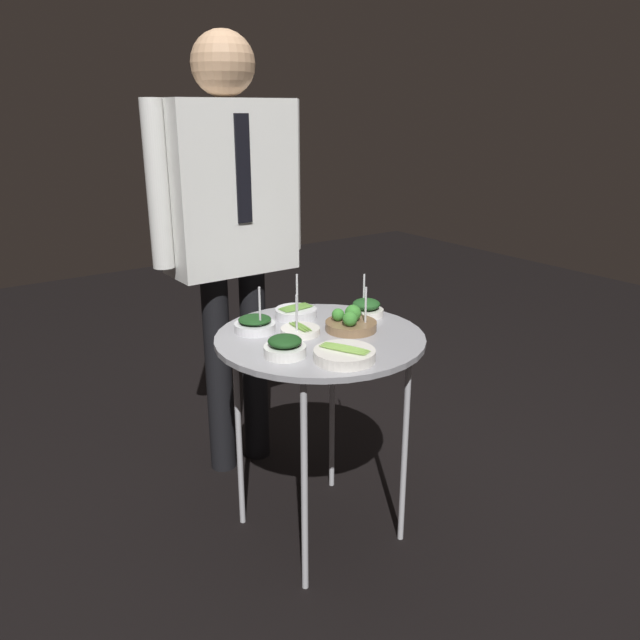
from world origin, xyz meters
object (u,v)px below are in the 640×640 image
Objects in this scene: serving_cart at (320,352)px; bowl_asparagus_mid_left at (344,355)px; waiter_figure at (230,209)px; bowl_broccoli_back_left at (350,323)px; bowl_asparagus_mid_right at (296,312)px; bowl_spinach_center at (255,324)px; bowl_asparagus_front_right at (300,330)px; bowl_spinach_front_left at (366,308)px; bowl_spinach_near_rim at (285,347)px.

bowl_asparagus_mid_left reaches higher than serving_cart.
bowl_broccoli_back_left is at bearing -79.74° from waiter_figure.
bowl_spinach_center is at bearing -167.60° from bowl_asparagus_mid_right.
bowl_asparagus_front_right and bowl_spinach_front_left have the same top height.
bowl_asparagus_front_right reaches higher than serving_cart.
bowl_spinach_front_left is at bearing 41.76° from bowl_asparagus_mid_left.
bowl_asparagus_mid_left is at bearing -46.80° from bowl_spinach_near_rim.
waiter_figure is (0.15, 0.42, 0.30)m from bowl_spinach_center.
bowl_broccoli_back_left reaches higher than bowl_asparagus_front_right.
serving_cart is 0.22m from bowl_spinach_center.
bowl_spinach_front_left reaches higher than serving_cart.
bowl_spinach_near_rim is 0.73m from waiter_figure.
bowl_asparagus_mid_left is 0.83m from waiter_figure.
bowl_spinach_center is (0.03, 0.23, -0.00)m from bowl_spinach_near_rim.
waiter_figure reaches higher than bowl_spinach_front_left.
bowl_spinach_near_rim is (-0.42, -0.15, 0.00)m from bowl_spinach_front_left.
bowl_asparagus_mid_right is at bearing 79.19° from serving_cart.
bowl_spinach_front_left is at bearing -64.02° from waiter_figure.
bowl_asparagus_mid_right is (0.08, 0.14, 0.00)m from bowl_asparagus_front_right.
bowl_spinach_center is (-0.15, 0.15, 0.08)m from serving_cart.
bowl_spinach_center reaches higher than bowl_asparagus_front_right.
bowl_broccoli_back_left is 0.10× the size of waiter_figure.
bowl_spinach_front_left is (0.29, 0.02, 0.01)m from bowl_asparagus_front_right.
bowl_asparagus_mid_left is (-0.02, -0.25, 0.00)m from bowl_asparagus_front_right.
bowl_broccoli_back_left is 0.16m from bowl_spinach_front_left.
serving_cart is at bearing -90.00° from waiter_figure.
bowl_spinach_front_left reaches higher than bowl_spinach_near_rim.
bowl_asparagus_front_right is (-0.15, 0.06, -0.01)m from bowl_broccoli_back_left.
bowl_broccoli_back_left is at bearing -22.65° from bowl_asparagus_front_right.
serving_cart is at bearing -44.92° from bowl_asparagus_front_right.
bowl_broccoli_back_left is 1.06× the size of bowl_spinach_center.
bowl_asparagus_mid_left is (-0.06, -0.20, 0.07)m from serving_cart.
bowl_asparagus_mid_left is 0.40m from bowl_asparagus_mid_right.
waiter_figure reaches higher than bowl_asparagus_mid_left.
bowl_asparagus_mid_right is (-0.07, 0.21, -0.01)m from bowl_broccoli_back_left.
bowl_spinach_near_rim is 0.70× the size of bowl_asparagus_mid_left.
serving_cart is at bearing -100.81° from bowl_asparagus_mid_right.
bowl_asparagus_mid_right reaches higher than bowl_spinach_near_rim.
bowl_asparagus_front_right is 0.61m from waiter_figure.
bowl_asparagus_front_right is at bearing 85.92° from bowl_asparagus_mid_left.
bowl_broccoli_back_left reaches higher than bowl_asparagus_mid_left.
serving_cart is at bearing 73.07° from bowl_asparagus_mid_left.
bowl_spinach_near_rim is 0.07× the size of waiter_figure.
bowl_spinach_near_rim is 0.76× the size of bowl_asparagus_mid_right.
bowl_asparagus_mid_right is 0.48m from waiter_figure.
bowl_asparagus_front_right is at bearing -175.27° from bowl_spinach_front_left.
serving_cart is 0.26m from bowl_spinach_front_left.
bowl_spinach_near_rim is at bearing -160.82° from bowl_spinach_front_left.
bowl_asparagus_mid_right reaches higher than serving_cart.
bowl_broccoli_back_left is 0.30m from bowl_spinach_center.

